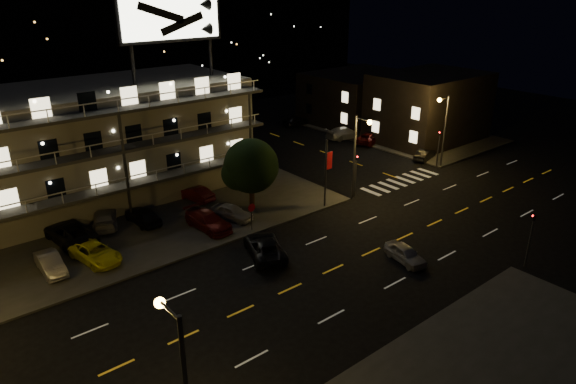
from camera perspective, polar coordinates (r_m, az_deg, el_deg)
ground at (r=38.53m, az=7.20°, el=-7.54°), size 140.00×140.00×0.00m
curb_nw at (r=47.88m, az=-23.03°, el=-2.94°), size 44.00×24.00×0.15m
curb_ne at (r=71.87m, az=12.43°, el=6.51°), size 16.00×24.00×0.15m
motel at (r=50.68m, az=-20.92°, el=5.14°), size 28.00×13.80×18.10m
side_bldg_front at (r=68.54m, az=15.33°, el=9.09°), size 14.06×10.00×8.50m
side_bldg_back at (r=76.10m, az=7.91°, el=10.35°), size 14.06×12.00×7.00m
hill_backdrop at (r=93.61m, az=-28.65°, el=15.17°), size 120.00×25.00×24.00m
streetlight_nc at (r=47.26m, az=7.75°, el=4.76°), size 0.44×1.92×8.00m
streetlight_ne at (r=57.84m, az=16.90°, el=7.27°), size 1.92×0.44×8.00m
streetlight_s at (r=21.46m, az=-11.81°, el=-19.47°), size 0.44×1.92×8.00m
signal_nw at (r=48.73m, az=7.53°, el=2.35°), size 0.20×0.27×4.60m
signal_sw at (r=40.07m, az=25.39°, el=-4.32°), size 0.20×0.27×4.60m
signal_ne at (r=58.47m, az=16.40°, el=5.03°), size 0.27×0.20×4.60m
banner_north at (r=45.75m, az=4.28°, el=2.28°), size 0.83×0.16×6.40m
stop_sign at (r=41.77m, az=-4.07°, el=-2.29°), size 0.91×0.11×2.61m
tree at (r=45.25m, az=-4.18°, el=2.72°), size 5.05×4.86×6.36m
lot_car_1 at (r=39.90m, az=-24.89°, el=-7.23°), size 1.42×3.92×1.29m
lot_car_2 at (r=40.13m, az=-20.62°, el=-6.34°), size 3.00×4.95×1.29m
lot_car_3 at (r=42.77m, az=-8.86°, el=-3.16°), size 2.37×5.02×1.41m
lot_car_4 at (r=44.16m, az=-6.25°, el=-2.24°), size 2.77×4.13×1.31m
lot_car_6 at (r=43.65m, az=-23.06°, el=-4.17°), size 3.15×5.76×1.53m
lot_car_7 at (r=45.43m, az=-19.69°, el=-2.73°), size 3.47×5.11×1.37m
lot_car_8 at (r=44.86m, az=-15.83°, el=-2.51°), size 1.91×4.29×1.43m
lot_car_9 at (r=48.46m, az=-10.22°, el=-0.18°), size 2.17×4.16×1.30m
side_car_0 at (r=61.21m, az=14.96°, el=4.04°), size 3.99×2.27×1.24m
side_car_1 at (r=66.31m, az=9.05°, el=5.96°), size 5.25×3.56×1.34m
side_car_2 at (r=67.77m, az=6.32°, el=6.55°), size 5.50×2.85×1.53m
side_car_3 at (r=73.66m, az=0.91°, el=7.94°), size 4.35×1.90×1.46m
road_car_east at (r=38.80m, az=12.90°, el=-6.70°), size 2.12×3.83×1.23m
road_car_west at (r=38.57m, az=-2.62°, el=-6.10°), size 4.19×5.74×1.45m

